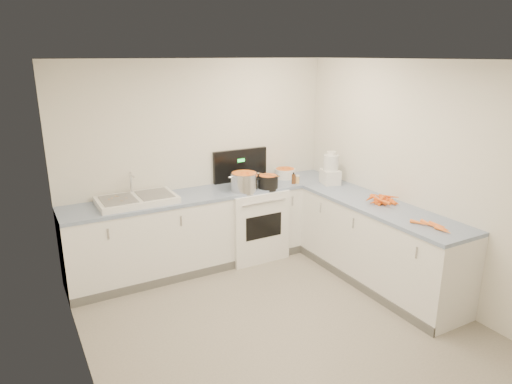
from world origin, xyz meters
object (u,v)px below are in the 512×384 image
black_pot (268,182)px  food_processor (330,170)px  mixing_bowl (285,173)px  extract_bottle (294,179)px  sink (137,200)px  stove (251,220)px  spice_jar (297,180)px  steel_pot (244,183)px

black_pot → food_processor: size_ratio=0.59×
mixing_bowl → extract_bottle: mixing_bowl is taller
sink → black_pot: sink is taller
stove → spice_jar: stove is taller
stove → spice_jar: (0.59, -0.18, 0.51)m
sink → extract_bottle: bearing=-5.5°
sink → spice_jar: sink is taller
sink → steel_pot: 1.29m
steel_pot → stove: bearing=39.5°
steel_pot → mixing_bowl: 0.80m
steel_pot → black_pot: size_ratio=1.32×
steel_pot → mixing_bowl: steel_pot is taller
sink → steel_pot: (1.28, -0.15, 0.06)m
stove → sink: size_ratio=1.58×
steel_pot → black_pot: (0.31, -0.04, -0.03)m
steel_pot → mixing_bowl: size_ratio=1.18×
mixing_bowl → food_processor: bearing=-55.2°
spice_jar → food_processor: (0.36, -0.22, 0.14)m
mixing_bowl → stove: bearing=-168.9°
food_processor → steel_pot: bearing=166.7°
black_pot → mixing_bowl: bearing=33.7°
stove → extract_bottle: (0.53, -0.17, 0.53)m
stove → food_processor: bearing=-23.0°
extract_bottle → steel_pot: bearing=177.0°
mixing_bowl → spice_jar: bearing=-89.9°
stove → spice_jar: 0.80m
stove → food_processor: food_processor is taller
steel_pot → extract_bottle: steel_pot is taller
sink → food_processor: size_ratio=2.04×
spice_jar → sink: bearing=174.5°
black_pot → spice_jar: (0.44, -0.00, -0.02)m
sink → black_pot: bearing=-7.0°
extract_bottle → sink: bearing=174.5°
mixing_bowl → spice_jar: 0.30m
black_pot → steel_pot: bearing=172.4°
sink → extract_bottle: 1.99m
spice_jar → extract_bottle: bearing=173.6°
black_pot → mixing_bowl: black_pot is taller
stove → steel_pot: size_ratio=4.12×
black_pot → food_processor: 0.84m
black_pot → extract_bottle: size_ratio=2.02×
mixing_bowl → steel_pot: bearing=-161.5°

